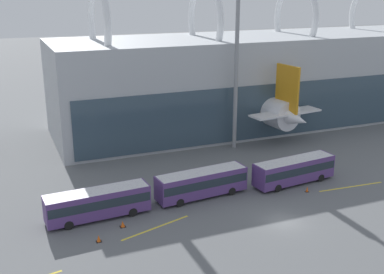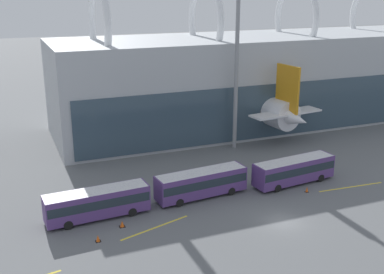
{
  "view_description": "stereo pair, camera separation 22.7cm",
  "coord_description": "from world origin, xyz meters",
  "px_view_note": "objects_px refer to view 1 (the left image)",
  "views": [
    {
      "loc": [
        -27.42,
        -40.04,
        24.66
      ],
      "look_at": [
        -2.28,
        20.87,
        4.0
      ],
      "focal_mm": 45.0,
      "sensor_mm": 36.0,
      "label": 1
    },
    {
      "loc": [
        -27.21,
        -40.13,
        24.66
      ],
      "look_at": [
        -2.28,
        20.87,
        4.0
      ],
      "focal_mm": 45.0,
      "sensor_mm": 36.0,
      "label": 2
    }
  ],
  "objects_px": {
    "shuttle_bus_1": "(202,182)",
    "floodlight_mast": "(237,29)",
    "traffic_cone_2": "(99,239)",
    "shuttle_bus_0": "(98,202)",
    "traffic_cone_0": "(123,224)",
    "shuttle_bus_2": "(294,169)",
    "traffic_cone_1": "(307,189)",
    "airliner_at_gate_far": "(230,97)"
  },
  "relations": [
    {
      "from": "shuttle_bus_1",
      "to": "floodlight_mast",
      "type": "relative_size",
      "value": 0.38
    },
    {
      "from": "traffic_cone_2",
      "to": "shuttle_bus_1",
      "type": "bearing_deg",
      "value": 23.34
    },
    {
      "from": "shuttle_bus_0",
      "to": "traffic_cone_0",
      "type": "distance_m",
      "value": 3.96
    },
    {
      "from": "shuttle_bus_1",
      "to": "traffic_cone_0",
      "type": "relative_size",
      "value": 16.93
    },
    {
      "from": "floodlight_mast",
      "to": "shuttle_bus_2",
      "type": "bearing_deg",
      "value": -88.32
    },
    {
      "from": "shuttle_bus_0",
      "to": "traffic_cone_1",
      "type": "height_order",
      "value": "shuttle_bus_0"
    },
    {
      "from": "shuttle_bus_0",
      "to": "airliner_at_gate_far",
      "type": "bearing_deg",
      "value": 40.6
    },
    {
      "from": "shuttle_bus_1",
      "to": "floodlight_mast",
      "type": "height_order",
      "value": "floodlight_mast"
    },
    {
      "from": "shuttle_bus_0",
      "to": "traffic_cone_0",
      "type": "height_order",
      "value": "shuttle_bus_0"
    },
    {
      "from": "airliner_at_gate_far",
      "to": "shuttle_bus_2",
      "type": "height_order",
      "value": "airliner_at_gate_far"
    },
    {
      "from": "shuttle_bus_2",
      "to": "floodlight_mast",
      "type": "distance_m",
      "value": 23.08
    },
    {
      "from": "traffic_cone_0",
      "to": "shuttle_bus_2",
      "type": "bearing_deg",
      "value": 7.7
    },
    {
      "from": "airliner_at_gate_far",
      "to": "traffic_cone_1",
      "type": "distance_m",
      "value": 34.01
    },
    {
      "from": "traffic_cone_0",
      "to": "airliner_at_gate_far",
      "type": "bearing_deg",
      "value": 48.52
    },
    {
      "from": "floodlight_mast",
      "to": "traffic_cone_1",
      "type": "height_order",
      "value": "floodlight_mast"
    },
    {
      "from": "shuttle_bus_2",
      "to": "traffic_cone_1",
      "type": "relative_size",
      "value": 15.91
    },
    {
      "from": "floodlight_mast",
      "to": "traffic_cone_0",
      "type": "distance_m",
      "value": 35.27
    },
    {
      "from": "airliner_at_gate_far",
      "to": "traffic_cone_1",
      "type": "bearing_deg",
      "value": 162.57
    },
    {
      "from": "traffic_cone_1",
      "to": "shuttle_bus_1",
      "type": "bearing_deg",
      "value": 163.91
    },
    {
      "from": "traffic_cone_1",
      "to": "shuttle_bus_0",
      "type": "bearing_deg",
      "value": 173.59
    },
    {
      "from": "traffic_cone_0",
      "to": "traffic_cone_2",
      "type": "distance_m",
      "value": 3.72
    },
    {
      "from": "traffic_cone_0",
      "to": "shuttle_bus_1",
      "type": "bearing_deg",
      "value": 19.58
    },
    {
      "from": "traffic_cone_1",
      "to": "shuttle_bus_2",
      "type": "bearing_deg",
      "value": 90.16
    },
    {
      "from": "floodlight_mast",
      "to": "traffic_cone_1",
      "type": "distance_m",
      "value": 26.35
    },
    {
      "from": "airliner_at_gate_far",
      "to": "floodlight_mast",
      "type": "height_order",
      "value": "floodlight_mast"
    },
    {
      "from": "shuttle_bus_1",
      "to": "traffic_cone_0",
      "type": "xyz_separation_m",
      "value": [
        -10.91,
        -3.88,
        -1.6
      ]
    },
    {
      "from": "shuttle_bus_0",
      "to": "traffic_cone_1",
      "type": "bearing_deg",
      "value": -9.77
    },
    {
      "from": "shuttle_bus_2",
      "to": "traffic_cone_2",
      "type": "bearing_deg",
      "value": -174.83
    },
    {
      "from": "shuttle_bus_1",
      "to": "shuttle_bus_2",
      "type": "bearing_deg",
      "value": -8.2
    },
    {
      "from": "floodlight_mast",
      "to": "traffic_cone_2",
      "type": "bearing_deg",
      "value": -140.94
    },
    {
      "from": "shuttle_bus_2",
      "to": "traffic_cone_1",
      "type": "bearing_deg",
      "value": -95.96
    },
    {
      "from": "shuttle_bus_2",
      "to": "traffic_cone_2",
      "type": "relative_size",
      "value": 16.41
    },
    {
      "from": "shuttle_bus_1",
      "to": "floodlight_mast",
      "type": "distance_m",
      "value": 25.79
    },
    {
      "from": "airliner_at_gate_far",
      "to": "traffic_cone_2",
      "type": "relative_size",
      "value": 59.81
    },
    {
      "from": "traffic_cone_1",
      "to": "traffic_cone_2",
      "type": "relative_size",
      "value": 1.03
    },
    {
      "from": "shuttle_bus_0",
      "to": "shuttle_bus_2",
      "type": "height_order",
      "value": "same"
    },
    {
      "from": "traffic_cone_1",
      "to": "floodlight_mast",
      "type": "bearing_deg",
      "value": 91.44
    },
    {
      "from": "traffic_cone_2",
      "to": "airliner_at_gate_far",
      "type": "bearing_deg",
      "value": 47.5
    },
    {
      "from": "traffic_cone_2",
      "to": "shuttle_bus_2",
      "type": "bearing_deg",
      "value": 11.29
    },
    {
      "from": "shuttle_bus_2",
      "to": "floodlight_mast",
      "type": "xyz_separation_m",
      "value": [
        -0.47,
        16.02,
        16.62
      ]
    },
    {
      "from": "shuttle_bus_1",
      "to": "traffic_cone_2",
      "type": "bearing_deg",
      "value": -161.88
    },
    {
      "from": "shuttle_bus_0",
      "to": "traffic_cone_1",
      "type": "relative_size",
      "value": 15.79
    }
  ]
}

